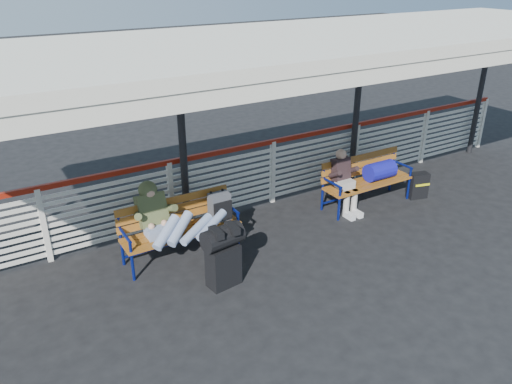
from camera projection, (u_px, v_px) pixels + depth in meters
ground at (336, 246)px, 7.97m from camera, size 60.00×60.00×0.00m
fence at (273, 169)px, 9.17m from camera, size 12.08×0.08×1.24m
canopy at (313, 43)px, 7.38m from camera, size 12.60×3.60×3.16m
luggage_stack at (223, 254)px, 6.81m from camera, size 0.59×0.38×0.92m
bench_left at (191, 218)px, 7.57m from camera, size 1.80×0.56×0.92m
bench_right at (372, 173)px, 9.18m from camera, size 1.80×0.56×0.92m
traveler_man at (179, 224)px, 7.08m from camera, size 0.94×1.63×0.77m
companion_person at (344, 181)px, 8.85m from camera, size 0.32×0.66×1.15m
suitcase_side at (418, 185)px, 9.52m from camera, size 0.40×0.30×0.50m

